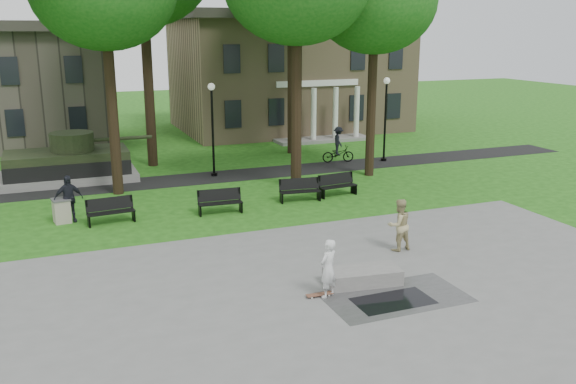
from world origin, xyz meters
The scene contains 20 objects.
ground centered at (0.00, 0.00, 0.00)m, with size 120.00×120.00×0.00m, color #1E5313.
plaza centered at (0.00, -5.00, 0.01)m, with size 22.00×16.00×0.02m, color gray.
footpath centered at (0.00, 12.00, 0.01)m, with size 44.00×2.60×0.01m, color black.
building_right centered at (10.00, 26.00, 4.34)m, with size 17.00×12.00×8.60m.
tree_3 centered at (8.00, 9.50, 8.60)m, with size 6.00×6.00×11.19m.
lamp_mid centered at (0.50, 12.30, 2.79)m, with size 0.36×0.36×4.73m.
lamp_right centered at (10.50, 12.30, 2.79)m, with size 0.36×0.36×4.73m.
tank_monument centered at (-6.46, 14.00, 0.86)m, with size 7.45×3.40×2.40m.
puddle centered at (1.19, -4.16, 0.02)m, with size 2.20×1.20×0.00m, color black.
concrete_block centered at (0.99, -2.77, 0.24)m, with size 2.20×1.00×0.45m, color gray.
skateboard centered at (-0.57, -3.14, 0.06)m, with size 0.78×0.20×0.07m, color brown.
skateboarder centered at (-0.37, -3.23, 0.87)m, with size 0.62×0.40×1.69m, color silver.
friend_watching centered at (3.46, -0.70, 0.92)m, with size 0.87×0.68×1.79m, color tan.
pedestrian_walker centered at (-6.75, 6.81, 0.93)m, with size 1.09×0.46×1.87m, color black.
cyclist centered at (7.92, 12.98, 0.83)m, with size 1.89×1.11×2.03m.
park_bench_0 centered at (-5.27, 6.05, 0.52)m, with size 1.83×0.68×1.00m.
park_bench_1 centered at (-1.00, 5.76, 0.52)m, with size 1.83×0.64×1.00m.
park_bench_2 centered at (2.75, 6.27, 0.52)m, with size 1.84×0.74×1.00m.
park_bench_3 centered at (4.69, 6.49, 0.52)m, with size 1.84×0.70×1.00m.
trash_bin centered at (-7.04, 6.82, 0.49)m, with size 0.76×0.76×0.96m.
Camera 1 is at (-7.22, -17.48, 7.26)m, focal length 38.00 mm.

